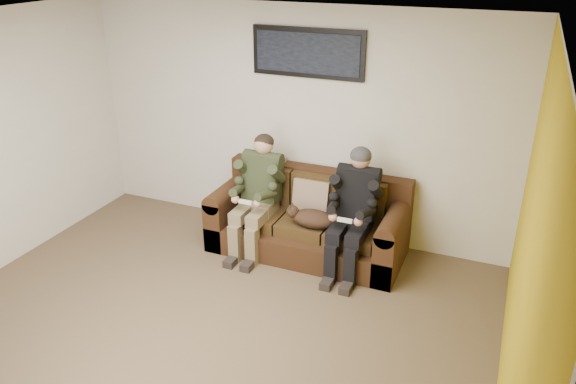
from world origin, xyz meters
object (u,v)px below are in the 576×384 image
at_px(person_right, 354,204).
at_px(cat, 311,218).
at_px(person_left, 258,188).
at_px(framed_poster, 308,53).
at_px(sofa, 310,222).

xyz_separation_m(person_right, cat, (-0.43, -0.09, -0.20)).
height_order(person_left, framed_poster, framed_poster).
relative_size(person_left, cat, 1.94).
distance_m(sofa, framed_poster, 1.83).
relative_size(sofa, cat, 3.20).
relative_size(sofa, person_right, 1.64).
relative_size(person_right, cat, 1.95).
height_order(sofa, cat, sofa).
bearing_deg(person_right, sofa, 162.05).
height_order(person_right, cat, person_right).
xyz_separation_m(person_right, framed_poster, (-0.74, 0.57, 1.38)).
distance_m(person_right, framed_poster, 1.67).
relative_size(person_right, framed_poster, 1.03).
height_order(person_right, framed_poster, framed_poster).
xyz_separation_m(person_left, person_right, (1.08, 0.00, 0.00)).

